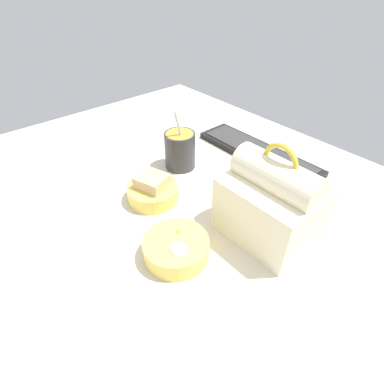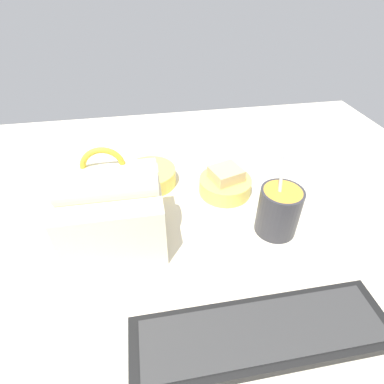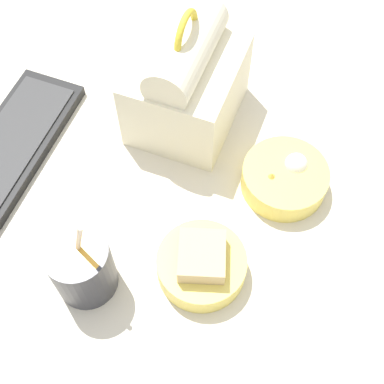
# 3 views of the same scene
# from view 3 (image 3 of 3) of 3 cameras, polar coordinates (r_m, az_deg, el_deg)

# --- Properties ---
(desk_surface) EXTENTS (1.40, 1.10, 0.02)m
(desk_surface) POSITION_cam_3_polar(r_m,az_deg,el_deg) (0.83, -0.27, -3.41)
(desk_surface) COLOR beige
(desk_surface) RESTS_ON ground
(lunch_bag) EXTENTS (0.19, 0.16, 0.22)m
(lunch_bag) POSITION_cam_3_polar(r_m,az_deg,el_deg) (0.86, -0.56, 11.59)
(lunch_bag) COLOR #EFE5C1
(lunch_bag) RESTS_ON desk_surface
(soup_cup) EXTENTS (0.09, 0.09, 0.18)m
(soup_cup) POSITION_cam_3_polar(r_m,az_deg,el_deg) (0.74, -11.68, -7.77)
(soup_cup) COLOR #333338
(soup_cup) RESTS_ON desk_surface
(bento_bowl_sandwich) EXTENTS (0.13, 0.13, 0.07)m
(bento_bowl_sandwich) POSITION_cam_3_polar(r_m,az_deg,el_deg) (0.76, 1.03, -7.69)
(bento_bowl_sandwich) COLOR #EFD65B
(bento_bowl_sandwich) RESTS_ON desk_surface
(bento_bowl_snacks) EXTENTS (0.13, 0.13, 0.06)m
(bento_bowl_snacks) POSITION_cam_3_polar(r_m,az_deg,el_deg) (0.84, 9.82, 1.49)
(bento_bowl_snacks) COLOR #EFD65B
(bento_bowl_snacks) RESTS_ON desk_surface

